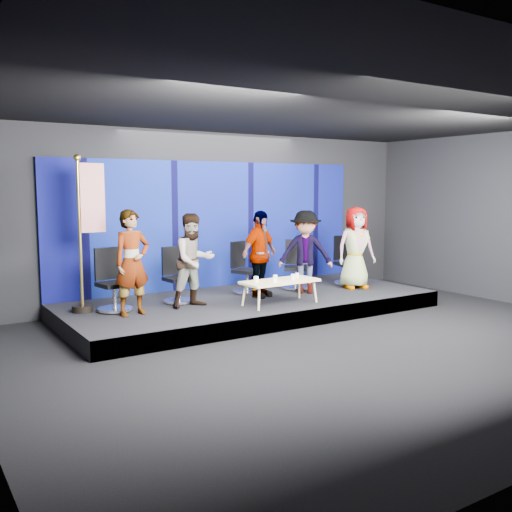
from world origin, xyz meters
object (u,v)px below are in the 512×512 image
object	(u,v)px
panelist_a	(132,263)
mug_b	(275,279)
panelist_c	(260,254)
chair_e	(346,268)
mug_a	(256,279)
coffee_table	(280,282)
mug_c	(275,277)
mug_d	(293,277)
mug_e	(297,275)
panelist_e	(356,248)
panelist_d	(305,252)
chair_a	(113,290)
flag_stand	(88,229)
chair_d	(295,273)
chair_b	(177,284)
chair_c	(245,276)
panelist_b	(194,260)

from	to	relation	value
panelist_a	mug_b	xyz separation A→B (m)	(2.32, -0.70, -0.38)
panelist_c	chair_e	distance (m)	2.41
mug_a	coffee_table	bearing A→B (deg)	-4.62
coffee_table	mug_c	world-z (taller)	mug_c
mug_c	mug_d	size ratio (longest dim) A/B	0.91
coffee_table	mug_e	xyz separation A→B (m)	(0.43, 0.07, 0.08)
coffee_table	panelist_e	bearing A→B (deg)	12.52
chair_e	mug_d	size ratio (longest dim) A/B	10.61
mug_e	panelist_d	bearing A→B (deg)	42.13
panelist_c	mug_d	xyz separation A→B (m)	(0.17, -0.85, -0.34)
panelist_d	chair_e	world-z (taller)	panelist_d
chair_a	flag_stand	bearing A→B (deg)	139.90
chair_d	chair_e	xyz separation A→B (m)	(1.26, -0.15, 0.01)
panelist_d	flag_stand	world-z (taller)	flag_stand
chair_e	mug_d	bearing A→B (deg)	-141.08
chair_a	mug_d	world-z (taller)	chair_a
panelist_e	mug_e	bearing A→B (deg)	-153.30
chair_a	panelist_d	distance (m)	3.79
chair_b	mug_d	size ratio (longest dim) A/B	10.27
coffee_table	flag_stand	world-z (taller)	flag_stand
mug_b	mug_e	world-z (taller)	mug_b
chair_a	flag_stand	world-z (taller)	flag_stand
chair_a	mug_d	xyz separation A→B (m)	(2.93, -1.13, 0.13)
chair_b	chair_c	size ratio (longest dim) A/B	0.99
panelist_d	mug_c	bearing A→B (deg)	-117.76
chair_a	panelist_d	xyz separation A→B (m)	(3.74, -0.43, 0.46)
chair_a	mug_c	size ratio (longest dim) A/B	11.93
panelist_d	mug_d	size ratio (longest dim) A/B	16.62
chair_b	mug_b	distance (m)	1.79
panelist_a	chair_e	xyz separation A→B (m)	(4.94, 0.38, -0.52)
mug_a	panelist_d	bearing A→B (deg)	21.22
panelist_b	flag_stand	xyz separation A→B (m)	(-1.63, 0.62, 0.57)
mug_c	flag_stand	xyz separation A→B (m)	(-2.97, 1.18, 0.90)
chair_a	mug_c	xyz separation A→B (m)	(2.64, -0.98, 0.13)
panelist_a	chair_e	bearing A→B (deg)	-4.91
chair_c	mug_c	size ratio (longest dim) A/B	11.40
chair_e	panelist_b	bearing A→B (deg)	-161.45
panelist_b	chair_a	bearing A→B (deg)	157.87
panelist_d	panelist_e	size ratio (longest dim) A/B	0.97
chair_c	mug_d	xyz separation A→B (m)	(0.19, -1.35, 0.15)
chair_c	mug_d	bearing A→B (deg)	-102.64
panelist_d	panelist_e	distance (m)	1.20
flag_stand	panelist_c	bearing A→B (deg)	-11.15
mug_d	coffee_table	bearing A→B (deg)	164.35
chair_d	coffee_table	distance (m)	1.62
panelist_a	mug_c	world-z (taller)	panelist_a
panelist_d	mug_b	xyz separation A→B (m)	(-1.24, -0.75, -0.34)
chair_d	coffee_table	bearing A→B (deg)	-100.80
panelist_b	mug_e	xyz separation A→B (m)	(1.81, -0.56, -0.34)
mug_b	flag_stand	xyz separation A→B (m)	(-2.82, 1.37, 0.90)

